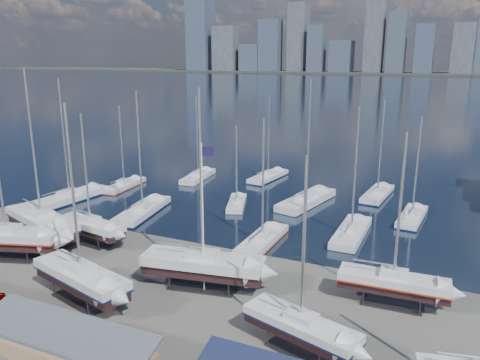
% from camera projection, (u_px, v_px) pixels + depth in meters
% --- Properties ---
extents(ground, '(1400.00, 1400.00, 0.00)m').
position_uv_depth(ground, '(180.00, 290.00, 41.31)').
color(ground, '#605E59').
rests_on(ground, ground).
extents(water, '(1400.00, 600.00, 0.40)m').
position_uv_depth(water, '(421.00, 88.00, 314.70)').
color(water, '#172736').
rests_on(water, ground).
extents(far_shore, '(1400.00, 80.00, 2.20)m').
position_uv_depth(far_shore, '(436.00, 74.00, 543.65)').
color(far_shore, '#2D332D').
rests_on(far_shore, ground).
extents(skyline, '(639.14, 43.80, 107.69)m').
position_uv_depth(skyline, '(432.00, 40.00, 531.57)').
color(skyline, '#475166').
rests_on(skyline, far_shore).
extents(sailboat_cradle_0, '(12.19, 7.00, 18.79)m').
position_uv_depth(sailboat_cradle_0, '(42.00, 222.00, 51.86)').
color(sailboat_cradle_0, '#2D2D33').
rests_on(sailboat_cradle_0, ground).
extents(sailboat_cradle_1, '(11.45, 6.29, 17.69)m').
position_uv_depth(sailboat_cradle_1, '(7.00, 238.00, 47.46)').
color(sailboat_cradle_1, '#2D2D33').
rests_on(sailboat_cradle_1, ground).
extents(sailboat_cradle_2, '(8.94, 3.65, 14.31)m').
position_uv_depth(sailboat_cradle_2, '(91.00, 226.00, 51.22)').
color(sailboat_cradle_2, '#2D2D33').
rests_on(sailboat_cradle_2, ground).
extents(sailboat_cradle_3, '(10.68, 5.43, 16.58)m').
position_uv_depth(sailboat_cradle_3, '(81.00, 277.00, 39.06)').
color(sailboat_cradle_3, '#2D2D33').
rests_on(sailboat_cradle_3, ground).
extents(sailboat_cradle_4, '(11.21, 4.81, 17.60)m').
position_uv_depth(sailboat_cradle_4, '(203.00, 265.00, 41.30)').
color(sailboat_cradle_4, '#2D2D33').
rests_on(sailboat_cradle_4, ground).
extents(sailboat_cradle_5, '(8.90, 4.76, 14.01)m').
position_uv_depth(sailboat_cradle_5, '(301.00, 327.00, 32.14)').
color(sailboat_cradle_5, '#2D2D33').
rests_on(sailboat_cradle_5, ground).
extents(sailboat_cradle_6, '(8.97, 2.83, 14.48)m').
position_uv_depth(sailboat_cradle_6, '(393.00, 283.00, 38.37)').
color(sailboat_cradle_6, '#2D2D33').
rests_on(sailboat_cradle_6, ground).
extents(sailboat_moored_0, '(4.71, 12.33, 17.98)m').
position_uv_depth(sailboat_moored_0, '(70.00, 199.00, 66.53)').
color(sailboat_moored_0, black).
rests_on(sailboat_moored_0, water).
extents(sailboat_moored_1, '(3.20, 9.16, 13.46)m').
position_uv_depth(sailboat_moored_1, '(124.00, 186.00, 73.27)').
color(sailboat_moored_1, black).
rests_on(sailboat_moored_1, water).
extents(sailboat_moored_2, '(3.73, 9.82, 14.47)m').
position_uv_depth(sailboat_moored_2, '(198.00, 177.00, 78.60)').
color(sailboat_moored_2, black).
rests_on(sailboat_moored_2, water).
extents(sailboat_moored_3, '(4.81, 11.49, 16.65)m').
position_uv_depth(sailboat_moored_3, '(143.00, 212.00, 61.00)').
color(sailboat_moored_3, black).
rests_on(sailboat_moored_3, water).
extents(sailboat_moored_4, '(4.58, 8.02, 11.68)m').
position_uv_depth(sailboat_moored_4, '(237.00, 204.00, 64.46)').
color(sailboat_moored_4, black).
rests_on(sailboat_moored_4, water).
extents(sailboat_moored_5, '(4.08, 10.08, 14.64)m').
position_uv_depth(sailboat_moored_5, '(268.00, 178.00, 78.50)').
color(sailboat_moored_5, black).
rests_on(sailboat_moored_5, water).
extents(sailboat_moored_6, '(2.87, 9.76, 14.53)m').
position_uv_depth(sailboat_moored_6, '(262.00, 242.00, 51.31)').
color(sailboat_moored_6, black).
rests_on(sailboat_moored_6, water).
extents(sailboat_moored_7, '(5.69, 12.36, 18.02)m').
position_uv_depth(sailboat_moored_7, '(306.00, 202.00, 65.24)').
color(sailboat_moored_7, black).
rests_on(sailboat_moored_7, water).
extents(sailboat_moored_8, '(3.70, 10.08, 14.75)m').
position_uv_depth(sailboat_moored_8, '(377.00, 195.00, 68.46)').
color(sailboat_moored_8, black).
rests_on(sailboat_moored_8, water).
extents(sailboat_moored_9, '(2.96, 10.30, 15.52)m').
position_uv_depth(sailboat_moored_9, '(351.00, 234.00, 53.47)').
color(sailboat_moored_9, black).
rests_on(sailboat_moored_9, water).
extents(sailboat_moored_10, '(3.34, 9.31, 13.63)m').
position_uv_depth(sailboat_moored_10, '(412.00, 218.00, 58.87)').
color(sailboat_moored_10, black).
rests_on(sailboat_moored_10, water).
extents(car_b, '(4.55, 2.34, 1.43)m').
position_uv_depth(car_b, '(16.00, 325.00, 34.62)').
color(car_b, gray).
rests_on(car_b, ground).
extents(car_c, '(3.11, 4.97, 1.28)m').
position_uv_depth(car_c, '(90.00, 342.00, 32.66)').
color(car_c, gray).
rests_on(car_c, ground).
extents(flagpole, '(1.16, 0.12, 13.22)m').
position_uv_depth(flagpole, '(204.00, 208.00, 39.10)').
color(flagpole, white).
rests_on(flagpole, ground).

